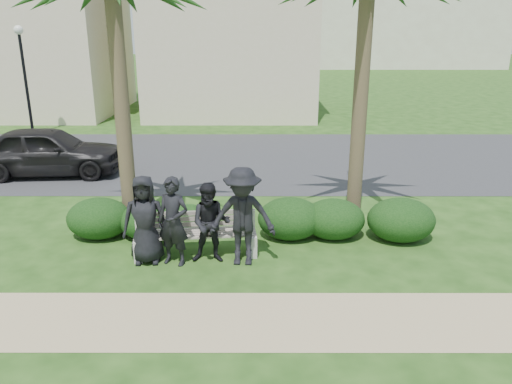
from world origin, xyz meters
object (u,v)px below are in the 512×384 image
at_px(street_lamp, 23,61).
at_px(man_c, 211,223).
at_px(car_a, 47,151).
at_px(park_bench, 196,237).
at_px(man_a, 145,220).
at_px(man_b, 173,222).
at_px(man_d, 243,217).

bearing_deg(street_lamp, man_c, -54.53).
bearing_deg(car_a, man_c, -141.80).
distance_m(park_bench, man_a, 1.04).
distance_m(man_a, man_b, 0.54).
xyz_separation_m(man_a, man_b, (0.53, -0.09, -0.00)).
bearing_deg(car_a, man_a, -148.98).
relative_size(street_lamp, car_a, 1.00).
relative_size(man_c, man_d, 0.83).
xyz_separation_m(man_d, car_a, (-5.92, 5.89, -0.20)).
bearing_deg(man_a, car_a, 120.82).
relative_size(park_bench, man_c, 1.54).
relative_size(street_lamp, man_d, 2.32).
bearing_deg(car_a, man_d, -139.23).
bearing_deg(park_bench, street_lamp, 119.45).
relative_size(street_lamp, man_a, 2.57).
bearing_deg(car_a, man_b, -146.07).
distance_m(man_a, car_a, 7.13).
distance_m(park_bench, car_a, 7.47).
height_order(street_lamp, man_a, street_lamp).
bearing_deg(car_a, street_lamp, 22.77).
height_order(man_a, car_a, man_a).
bearing_deg(man_c, man_a, -178.47).
xyz_separation_m(man_a, man_d, (1.79, -0.08, 0.09)).
bearing_deg(man_c, man_d, -7.10).
xyz_separation_m(man_c, man_d, (0.59, -0.08, 0.16)).
height_order(park_bench, man_b, man_b).
distance_m(street_lamp, car_a, 7.09).
bearing_deg(street_lamp, park_bench, -54.91).
height_order(man_b, car_a, man_b).
xyz_separation_m(park_bench, car_a, (-5.01, 5.52, 0.36)).
height_order(man_a, man_b, man_a).
bearing_deg(man_a, street_lamp, 116.81).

